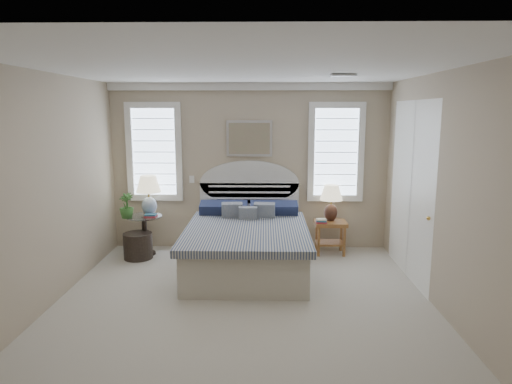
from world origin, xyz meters
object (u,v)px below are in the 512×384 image
object	(u,v)px
side_table_left	(145,231)
lamp_left	(149,191)
nightstand_right	(330,230)
floor_pot	(138,246)
lamp_right	(331,199)
bed	(247,242)

from	to	relation	value
side_table_left	lamp_left	bearing A→B (deg)	52.29
nightstand_right	floor_pot	size ratio (longest dim) A/B	1.20
lamp_left	lamp_right	xyz separation A→B (m)	(2.89, 0.08, -0.13)
bed	lamp_left	size ratio (longest dim) A/B	3.59
side_table_left	floor_pot	xyz separation A→B (m)	(-0.06, -0.20, -0.19)
nightstand_right	lamp_right	world-z (taller)	lamp_right
nightstand_right	lamp_right	xyz separation A→B (m)	(0.01, 0.07, 0.50)
nightstand_right	bed	bearing A→B (deg)	-151.97
floor_pot	bed	bearing A→B (deg)	-12.90
side_table_left	lamp_right	distance (m)	3.00
bed	lamp_left	world-z (taller)	bed
floor_pot	lamp_left	world-z (taller)	lamp_left
floor_pot	lamp_right	world-z (taller)	lamp_right
nightstand_right	side_table_left	bearing A→B (deg)	-178.06
bed	lamp_left	xyz separation A→B (m)	(-1.58, 0.68, 0.63)
bed	side_table_left	world-z (taller)	bed
bed	nightstand_right	size ratio (longest dim) A/B	4.29
bed	side_table_left	distance (m)	1.75
lamp_right	nightstand_right	bearing A→B (deg)	-97.60
bed	side_table_left	bearing A→B (deg)	160.26
bed	floor_pot	xyz separation A→B (m)	(-1.71, 0.39, -0.18)
side_table_left	floor_pot	world-z (taller)	side_table_left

